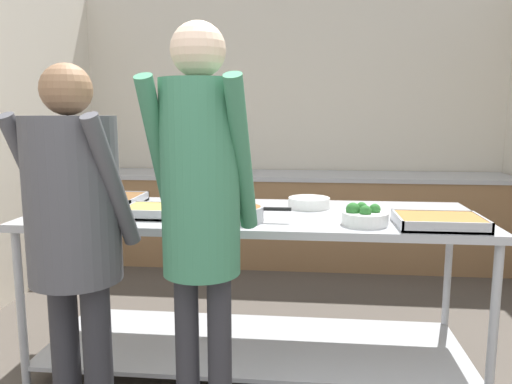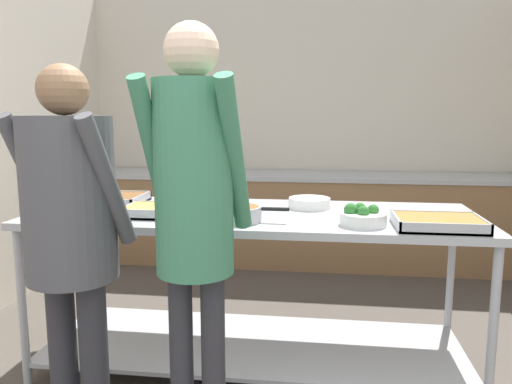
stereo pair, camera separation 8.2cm
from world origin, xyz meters
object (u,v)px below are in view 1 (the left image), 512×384
Objects in this scene: sauce_pan at (240,213)px; guest_serving_left at (74,219)px; broccoli_bowl at (364,216)px; serving_tray_greens at (439,222)px; serving_tray_vegetables at (106,200)px; serving_tray_roast at (163,211)px; water_bottle at (225,159)px; guest_serving_right at (201,197)px; plate_stack at (309,203)px.

sauce_pan is 0.23× the size of guest_serving_left.
broccoli_bowl is 0.55× the size of serving_tray_greens.
serving_tray_vegetables is 0.26× the size of guest_serving_left.
broccoli_bowl is (0.62, -0.01, -0.00)m from sauce_pan.
water_bottle reaches higher than serving_tray_roast.
serving_tray_vegetables is 1.04× the size of serving_tray_greens.
sauce_pan is 0.62m from guest_serving_right.
broccoli_bowl is 0.92m from guest_serving_right.
broccoli_bowl is 0.77× the size of water_bottle.
guest_serving_right is at bearing -82.39° from water_bottle.
sauce_pan is at bearing -78.66° from water_bottle.
sauce_pan is at bearing 39.21° from guest_serving_left.
guest_serving_right is at bearing -6.98° from guest_serving_left.
guest_serving_left is at bearing -140.79° from sauce_pan.
guest_serving_right is (0.56, -0.07, 0.12)m from guest_serving_left.
sauce_pan is 1.54× the size of plate_stack.
water_bottle is (-1.08, 2.28, 0.07)m from broccoli_bowl.
plate_stack is at bearing -66.39° from water_bottle.
broccoli_bowl is 0.14× the size of guest_serving_left.
serving_tray_greens is at bearing -57.86° from water_bottle.
guest_serving_left is 2.80m from water_bottle.
plate_stack is at bearing 22.64° from serving_tray_roast.
serving_tray_roast is (0.45, -0.32, -0.00)m from serving_tray_vegetables.
guest_serving_right reaches higher than water_bottle.
water_bottle is at bearing 77.17° from serving_tray_vegetables.
guest_serving_left is at bearing -93.61° from water_bottle.
broccoli_bowl is (0.27, -0.43, 0.01)m from plate_stack.
guest_serving_right reaches higher than sauce_pan.
water_bottle is (0.42, 1.86, 0.09)m from serving_tray_vegetables.
guest_serving_left is 5.57× the size of water_bottle.
serving_tray_vegetables is at bearing 144.38° from serving_tray_roast.
sauce_pan is (0.43, -0.10, 0.02)m from serving_tray_roast.
serving_tray_roast is at bearing -157.36° from plate_stack.
water_bottle is at bearing 122.14° from serving_tray_greens.
broccoli_bowl reaches higher than serving_tray_roast.
serving_tray_roast is 1.03× the size of sauce_pan.
serving_tray_vegetables is 0.97m from guest_serving_left.
broccoli_bowl is at bearing -0.51° from sauce_pan.
sauce_pan reaches higher than serving_tray_vegetables.
water_bottle reaches higher than serving_tray_greens.
guest_serving_left reaches higher than serving_tray_vegetables.
guest_serving_right is (-0.07, -0.58, 0.18)m from sauce_pan.
sauce_pan is at bearing -12.71° from serving_tray_roast.
plate_stack is 1.11m from guest_serving_right.
serving_tray_roast is at bearing 71.78° from guest_serving_left.
sauce_pan is 0.98m from serving_tray_greens.
serving_tray_roast is 0.24× the size of guest_serving_left.
guest_serving_left is (0.25, -0.93, 0.08)m from serving_tray_vegetables.
sauce_pan is at bearing 82.75° from guest_serving_right.
guest_serving_left reaches higher than plate_stack.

